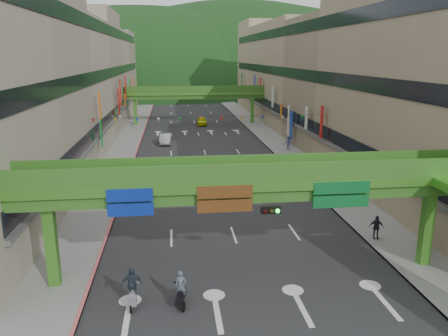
# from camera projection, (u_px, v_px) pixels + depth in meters

# --- Properties ---
(road_slab) EXTENTS (18.00, 140.00, 0.02)m
(road_slab) POSITION_uv_depth(u_px,v_px,m) (200.00, 139.00, 68.22)
(road_slab) COLOR #28282B
(road_slab) RESTS_ON ground
(sidewalk_left) EXTENTS (4.00, 140.00, 0.15)m
(sidewalk_left) POSITION_uv_depth(u_px,v_px,m) (129.00, 140.00, 66.95)
(sidewalk_left) COLOR gray
(sidewalk_left) RESTS_ON ground
(sidewalk_right) EXTENTS (4.00, 140.00, 0.15)m
(sidewalk_right) POSITION_uv_depth(u_px,v_px,m) (269.00, 137.00, 69.45)
(sidewalk_right) COLOR gray
(sidewalk_right) RESTS_ON ground
(curb_left) EXTENTS (0.20, 140.00, 0.18)m
(curb_left) POSITION_uv_depth(u_px,v_px,m) (141.00, 139.00, 67.16)
(curb_left) COLOR #CC5959
(curb_left) RESTS_ON ground
(curb_right) EXTENTS (0.20, 140.00, 0.18)m
(curb_right) POSITION_uv_depth(u_px,v_px,m) (257.00, 137.00, 69.23)
(curb_right) COLOR gray
(curb_right) RESTS_ON ground
(building_row_left) EXTENTS (12.80, 95.00, 19.00)m
(building_row_left) POSITION_uv_depth(u_px,v_px,m) (70.00, 78.00, 63.70)
(building_row_left) COLOR #9E937F
(building_row_left) RESTS_ON ground
(building_row_right) EXTENTS (12.80, 95.00, 19.00)m
(building_row_right) POSITION_uv_depth(u_px,v_px,m) (320.00, 76.00, 68.00)
(building_row_right) COLOR gray
(building_row_right) RESTS_ON ground
(overpass_near) EXTENTS (28.00, 12.27, 7.10)m
(overpass_near) POSITION_uv_depth(u_px,v_px,m) (267.00, 194.00, 24.12)
(overpass_near) COLOR #4C9E2D
(overpass_near) RESTS_ON ground
(overpass_far) EXTENTS (28.00, 2.20, 7.10)m
(overpass_far) POSITION_uv_depth(u_px,v_px,m) (194.00, 95.00, 81.28)
(overpass_far) COLOR #4C9E2D
(overpass_far) RESTS_ON ground
(hill_left) EXTENTS (168.00, 140.00, 112.00)m
(hill_left) POSITION_uv_depth(u_px,v_px,m) (144.00, 88.00, 172.27)
(hill_left) COLOR #1C4419
(hill_left) RESTS_ON ground
(hill_right) EXTENTS (208.00, 176.00, 128.00)m
(hill_right) POSITION_uv_depth(u_px,v_px,m) (237.00, 84.00, 196.04)
(hill_right) COLOR #1C4419
(hill_right) RESTS_ON ground
(bunting_string) EXTENTS (26.00, 0.36, 0.47)m
(bunting_string) POSITION_uv_depth(u_px,v_px,m) (211.00, 119.00, 47.50)
(bunting_string) COLOR black
(bunting_string) RESTS_ON ground
(scooter_rider_near) EXTENTS (0.72, 1.58, 1.96)m
(scooter_rider_near) POSITION_uv_depth(u_px,v_px,m) (181.00, 290.00, 22.54)
(scooter_rider_near) COLOR black
(scooter_rider_near) RESTS_ON ground
(scooter_rider_mid) EXTENTS (1.00, 1.60, 2.21)m
(scooter_rider_mid) POSITION_uv_depth(u_px,v_px,m) (225.00, 193.00, 37.64)
(scooter_rider_mid) COLOR black
(scooter_rider_mid) RESTS_ON ground
(scooter_rider_left) EXTENTS (1.15, 1.60, 2.23)m
(scooter_rider_left) POSITION_uv_depth(u_px,v_px,m) (132.00, 287.00, 22.38)
(scooter_rider_left) COLOR gray
(scooter_rider_left) RESTS_ON ground
(scooter_rider_far) EXTENTS (0.86, 1.60, 2.09)m
(scooter_rider_far) POSITION_uv_depth(u_px,v_px,m) (196.00, 169.00, 46.04)
(scooter_rider_far) COLOR maroon
(scooter_rider_far) RESTS_ON ground
(parked_scooter_row) EXTENTS (1.60, 11.59, 1.08)m
(parked_scooter_row) POSITION_uv_depth(u_px,v_px,m) (286.00, 171.00, 47.14)
(parked_scooter_row) COLOR black
(parked_scooter_row) RESTS_ON ground
(car_silver) EXTENTS (1.61, 4.54, 1.49)m
(car_silver) POSITION_uv_depth(u_px,v_px,m) (165.00, 139.00, 64.06)
(car_silver) COLOR #ADAFB4
(car_silver) RESTS_ON ground
(car_yellow) EXTENTS (1.96, 4.50, 1.51)m
(car_yellow) POSITION_uv_depth(u_px,v_px,m) (202.00, 121.00, 81.44)
(car_yellow) COLOR #E3EC11
(car_yellow) RESTS_ON ground
(pedestrian_red) EXTENTS (1.00, 0.87, 1.74)m
(pedestrian_red) POSITION_uv_depth(u_px,v_px,m) (424.00, 238.00, 29.01)
(pedestrian_red) COLOR #AF3F15
(pedestrian_red) RESTS_ON ground
(pedestrian_dark) EXTENTS (1.06, 0.64, 1.68)m
(pedestrian_dark) POSITION_uv_depth(u_px,v_px,m) (376.00, 229.00, 30.60)
(pedestrian_dark) COLOR black
(pedestrian_dark) RESTS_ON ground
(pedestrian_blue) EXTENTS (1.04, 0.94, 1.87)m
(pedestrian_blue) POSITION_uv_depth(u_px,v_px,m) (289.00, 144.00, 59.68)
(pedestrian_blue) COLOR navy
(pedestrian_blue) RESTS_ON ground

